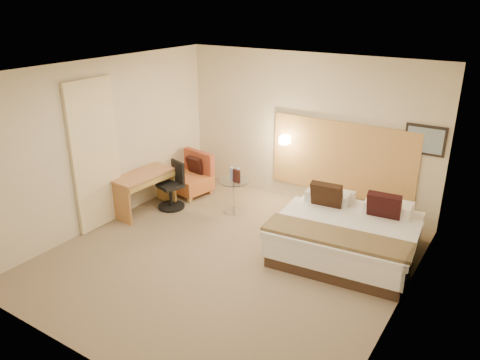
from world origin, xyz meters
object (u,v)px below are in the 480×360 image
Objects in this scene: lounge_chair at (191,177)px; side_table at (234,195)px; desk_chair at (173,189)px; bed at (348,233)px; desk at (144,182)px.

lounge_chair reaches higher than side_table.
desk_chair reaches higher than lounge_chair.
lounge_chair is 1.01× the size of desk_chair.
desk_chair is (-1.03, -0.44, 0.02)m from side_table.
side_table is at bearing 173.06° from bed.
lounge_chair is (-3.35, 0.54, 0.00)m from bed.
desk is at bearing -97.94° from lounge_chair.
bed is at bearing -9.11° from lounge_chair.
desk is (-1.32, -0.83, 0.23)m from side_table.
bed is at bearing -6.94° from side_table.
desk is 0.53m from desk_chair.
desk_chair is at bearing -176.96° from bed.
lounge_chair is at bearing 82.06° from desk.
bed reaches higher than desk.
desk_chair reaches higher than side_table.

